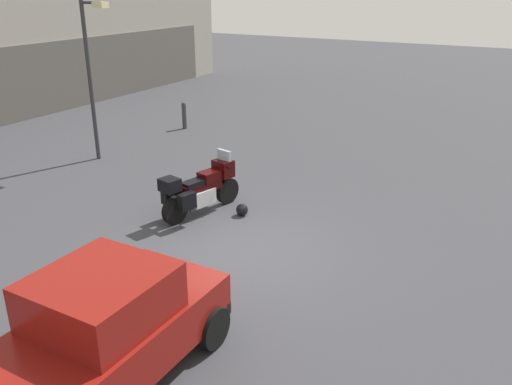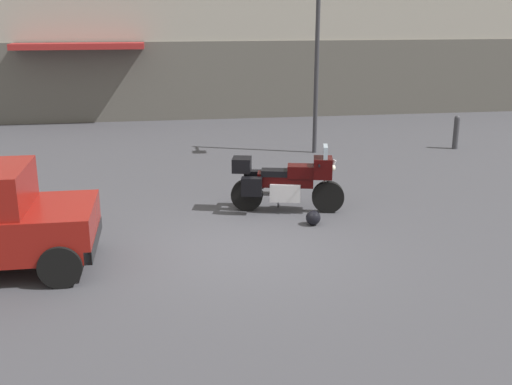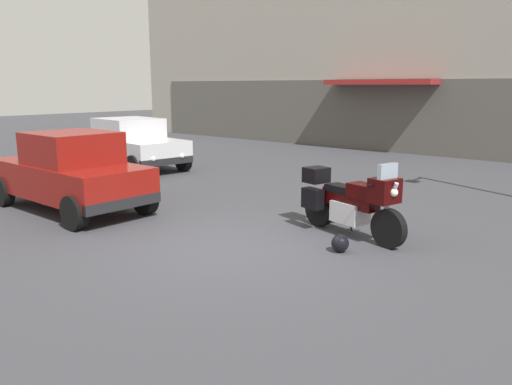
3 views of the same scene
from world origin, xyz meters
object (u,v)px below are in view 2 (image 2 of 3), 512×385
Objects in this scene: motorcycle at (285,181)px; helmet at (313,218)px; bollard_curbside at (456,131)px; streetlamp_curbside at (318,52)px.

motorcycle is 1.07m from helmet.
motorcycle reaches higher than bollard_curbside.
bollard_curbside is at bearing 52.55° from motorcycle.
bollard_curbside is at bearing -0.30° from streetlamp_curbside.
motorcycle reaches higher than helmet.
helmet is at bearing -104.74° from streetlamp_curbside.
helmet is 0.06× the size of streetlamp_curbside.
motorcycle is 2.29× the size of bollard_curbside.
motorcycle is 7.97× the size of helmet.
streetlamp_curbside reaches higher than bollard_curbside.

